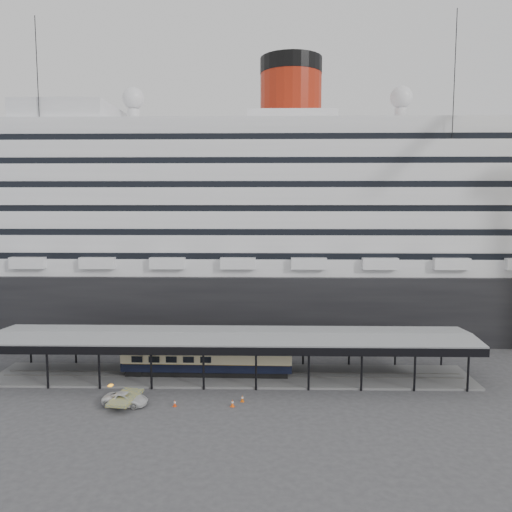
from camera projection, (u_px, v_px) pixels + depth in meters
name	position (u px, v px, depth m)	size (l,w,h in m)	color
ground	(229.00, 393.00, 54.07)	(200.00, 200.00, 0.00)	#39393B
cruise_ship	(243.00, 216.00, 83.93)	(130.00, 30.00, 43.90)	black
platform_canopy	(232.00, 357.00, 58.79)	(56.00, 9.18, 5.30)	slate
port_truck	(125.00, 399.00, 50.70)	(2.10, 4.56, 1.27)	silver
pullman_carriage	(207.00, 357.00, 58.84)	(20.01, 2.98, 19.61)	black
traffic_cone_left	(175.00, 403.00, 50.41)	(0.44, 0.44, 0.69)	red
traffic_cone_mid	(232.00, 403.00, 50.33)	(0.51, 0.51, 0.77)	#FB570D
traffic_cone_right	(242.00, 398.00, 51.58)	(0.46, 0.46, 0.73)	#D0550B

